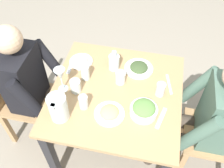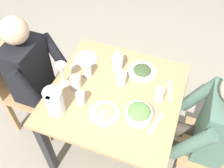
{
  "view_description": "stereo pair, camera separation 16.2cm",
  "coord_description": "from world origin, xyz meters",
  "px_view_note": "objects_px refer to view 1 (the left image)",
  "views": [
    {
      "loc": [
        -1.09,
        -0.21,
        2.09
      ],
      "look_at": [
        0.04,
        0.04,
        0.75
      ],
      "focal_mm": 40.48,
      "sensor_mm": 36.0,
      "label": 1
    },
    {
      "loc": [
        -1.05,
        -0.36,
        2.09
      ],
      "look_at": [
        0.04,
        0.04,
        0.75
      ],
      "focal_mm": 40.48,
      "sensor_mm": 36.0,
      "label": 2
    }
  ],
  "objects_px": {
    "water_pitcher": "(58,107)",
    "wine_glass": "(60,75)",
    "chair_far": "(17,94)",
    "water_glass_far_right": "(85,72)",
    "dining_table": "(116,102)",
    "salad_bowl": "(144,110)",
    "oil_carafe": "(114,63)",
    "water_glass_near_left": "(120,78)",
    "plate_yoghurt": "(81,61)",
    "plate_fries": "(109,113)",
    "water_glass_near_right": "(83,102)",
    "water_glass_far_left": "(161,89)",
    "plate_dolmas": "(139,68)",
    "diner_near": "(202,117)",
    "water_glass_center": "(76,86)",
    "diner_far": "(37,86)"
  },
  "relations": [
    {
      "from": "chair_far",
      "to": "plate_dolmas",
      "type": "height_order",
      "value": "chair_far"
    },
    {
      "from": "chair_far",
      "to": "water_glass_far_right",
      "type": "distance_m",
      "value": 0.64
    },
    {
      "from": "dining_table",
      "to": "diner_near",
      "type": "distance_m",
      "value": 0.61
    },
    {
      "from": "salad_bowl",
      "to": "water_glass_near_left",
      "type": "height_order",
      "value": "water_glass_near_left"
    },
    {
      "from": "wine_glass",
      "to": "water_glass_far_left",
      "type": "bearing_deg",
      "value": -81.62
    },
    {
      "from": "water_glass_far_left",
      "to": "water_glass_near_left",
      "type": "bearing_deg",
      "value": 79.97
    },
    {
      "from": "diner_far",
      "to": "water_glass_near_left",
      "type": "height_order",
      "value": "diner_far"
    },
    {
      "from": "plate_fries",
      "to": "water_glass_near_right",
      "type": "bearing_deg",
      "value": 81.96
    },
    {
      "from": "chair_far",
      "to": "wine_glass",
      "type": "xyz_separation_m",
      "value": [
        -0.04,
        -0.44,
        0.36
      ]
    },
    {
      "from": "diner_far",
      "to": "salad_bowl",
      "type": "bearing_deg",
      "value": -98.55
    },
    {
      "from": "salad_bowl",
      "to": "oil_carafe",
      "type": "height_order",
      "value": "oil_carafe"
    },
    {
      "from": "plate_yoghurt",
      "to": "water_pitcher",
      "type": "bearing_deg",
      "value": -178.44
    },
    {
      "from": "water_glass_far_right",
      "to": "plate_dolmas",
      "type": "bearing_deg",
      "value": -65.31
    },
    {
      "from": "water_pitcher",
      "to": "water_glass_center",
      "type": "xyz_separation_m",
      "value": [
        0.23,
        -0.04,
        -0.05
      ]
    },
    {
      "from": "water_glass_near_right",
      "to": "wine_glass",
      "type": "bearing_deg",
      "value": 58.08
    },
    {
      "from": "salad_bowl",
      "to": "water_glass_near_left",
      "type": "bearing_deg",
      "value": 40.13
    },
    {
      "from": "chair_far",
      "to": "salad_bowl",
      "type": "relative_size",
      "value": 4.84
    },
    {
      "from": "water_pitcher",
      "to": "plate_dolmas",
      "type": "height_order",
      "value": "water_pitcher"
    },
    {
      "from": "salad_bowl",
      "to": "water_glass_near_left",
      "type": "distance_m",
      "value": 0.31
    },
    {
      "from": "plate_dolmas",
      "to": "water_glass_far_left",
      "type": "xyz_separation_m",
      "value": [
        -0.21,
        -0.18,
        0.04
      ]
    },
    {
      "from": "diner_near",
      "to": "water_pitcher",
      "type": "bearing_deg",
      "value": 104.81
    },
    {
      "from": "water_glass_far_right",
      "to": "diner_far",
      "type": "bearing_deg",
      "value": 105.36
    },
    {
      "from": "water_glass_far_left",
      "to": "chair_far",
      "type": "bearing_deg",
      "value": 93.19
    },
    {
      "from": "water_glass_far_left",
      "to": "water_glass_near_right",
      "type": "distance_m",
      "value": 0.53
    },
    {
      "from": "water_pitcher",
      "to": "plate_fries",
      "type": "relative_size",
      "value": 0.95
    },
    {
      "from": "salad_bowl",
      "to": "water_glass_far_left",
      "type": "height_order",
      "value": "water_glass_far_left"
    },
    {
      "from": "plate_yoghurt",
      "to": "dining_table",
      "type": "bearing_deg",
      "value": -125.3
    },
    {
      "from": "water_glass_far_left",
      "to": "oil_carafe",
      "type": "bearing_deg",
      "value": 63.54
    },
    {
      "from": "diner_far",
      "to": "plate_yoghurt",
      "type": "bearing_deg",
      "value": -48.43
    },
    {
      "from": "water_glass_far_left",
      "to": "water_glass_near_right",
      "type": "height_order",
      "value": "water_glass_far_left"
    },
    {
      "from": "salad_bowl",
      "to": "oil_carafe",
      "type": "relative_size",
      "value": 1.1
    },
    {
      "from": "diner_near",
      "to": "water_pitcher",
      "type": "distance_m",
      "value": 0.96
    },
    {
      "from": "diner_far",
      "to": "water_glass_far_left",
      "type": "relative_size",
      "value": 11.44
    },
    {
      "from": "water_glass_near_right",
      "to": "salad_bowl",
      "type": "bearing_deg",
      "value": -85.69
    },
    {
      "from": "plate_dolmas",
      "to": "water_glass_far_right",
      "type": "bearing_deg",
      "value": 114.69
    },
    {
      "from": "plate_yoghurt",
      "to": "water_glass_near_right",
      "type": "xyz_separation_m",
      "value": [
        -0.4,
        -0.14,
        0.03
      ]
    },
    {
      "from": "dining_table",
      "to": "salad_bowl",
      "type": "relative_size",
      "value": 5.04
    },
    {
      "from": "water_glass_near_left",
      "to": "oil_carafe",
      "type": "distance_m",
      "value": 0.15
    },
    {
      "from": "dining_table",
      "to": "chair_far",
      "type": "height_order",
      "value": "chair_far"
    },
    {
      "from": "water_pitcher",
      "to": "wine_glass",
      "type": "height_order",
      "value": "wine_glass"
    },
    {
      "from": "oil_carafe",
      "to": "water_glass_far_right",
      "type": "bearing_deg",
      "value": 128.09
    },
    {
      "from": "diner_near",
      "to": "water_glass_center",
      "type": "bearing_deg",
      "value": 91.06
    },
    {
      "from": "dining_table",
      "to": "water_glass_near_left",
      "type": "height_order",
      "value": "water_glass_near_left"
    },
    {
      "from": "diner_near",
      "to": "water_glass_center",
      "type": "distance_m",
      "value": 0.89
    },
    {
      "from": "water_glass_near_left",
      "to": "dining_table",
      "type": "bearing_deg",
      "value": 173.5
    },
    {
      "from": "salad_bowl",
      "to": "oil_carafe",
      "type": "distance_m",
      "value": 0.45
    },
    {
      "from": "diner_far",
      "to": "oil_carafe",
      "type": "relative_size",
      "value": 7.1
    },
    {
      "from": "plate_fries",
      "to": "plate_dolmas",
      "type": "relative_size",
      "value": 0.92
    },
    {
      "from": "oil_carafe",
      "to": "water_glass_near_right",
      "type": "bearing_deg",
      "value": 162.86
    },
    {
      "from": "chair_far",
      "to": "water_glass_center",
      "type": "distance_m",
      "value": 0.6
    }
  ]
}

